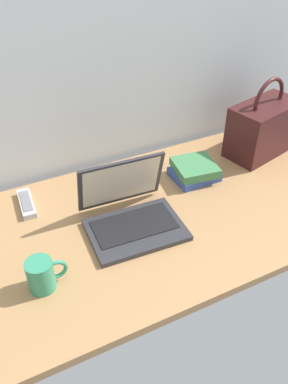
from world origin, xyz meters
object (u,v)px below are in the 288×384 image
handbag (263,127)px  book_stack (195,171)px  laptop (131,213)px  remote_control_near (26,203)px  coffee_mug (42,274)px

handbag → book_stack: bearing=-173.2°
laptop → remote_control_near: 0.39m
coffee_mug → book_stack: bearing=21.6°
handbag → remote_control_near: bearing=175.6°
handbag → book_stack: 0.37m
remote_control_near → handbag: size_ratio=0.49×
laptop → handbag: handbag is taller
laptop → handbag: size_ratio=0.98×
coffee_mug → book_stack: (0.67, 0.27, -0.02)m
laptop → coffee_mug: 0.36m
laptop → remote_control_near: laptop is taller
coffee_mug → book_stack: size_ratio=0.67×
remote_control_near → laptop: bearing=-40.2°
coffee_mug → handbag: (1.02, 0.31, 0.07)m
laptop → handbag: bearing=14.1°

